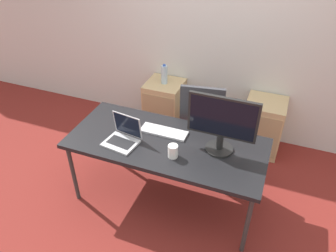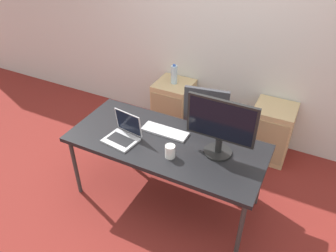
% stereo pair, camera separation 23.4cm
% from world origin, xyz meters
% --- Properties ---
extents(ground_plane, '(14.00, 14.00, 0.00)m').
position_xyz_m(ground_plane, '(0.00, 0.00, 0.00)').
color(ground_plane, maroon).
extents(wall_back, '(10.00, 0.05, 2.60)m').
position_xyz_m(wall_back, '(0.00, 1.41, 1.30)').
color(wall_back, silver).
rests_on(wall_back, ground_plane).
extents(desk, '(1.82, 0.80, 0.73)m').
position_xyz_m(desk, '(0.00, 0.00, 0.68)').
color(desk, black).
rests_on(desk, ground_plane).
extents(office_chair, '(0.56, 0.59, 1.06)m').
position_xyz_m(office_chair, '(0.15, 0.70, 0.40)').
color(office_chair, '#232326').
rests_on(office_chair, ground_plane).
extents(cabinet_left, '(0.45, 0.44, 0.67)m').
position_xyz_m(cabinet_left, '(-0.48, 1.16, 0.33)').
color(cabinet_left, tan).
rests_on(cabinet_left, ground_plane).
extents(cabinet_right, '(0.45, 0.44, 0.67)m').
position_xyz_m(cabinet_right, '(0.77, 1.16, 0.33)').
color(cabinet_right, tan).
rests_on(cabinet_right, ground_plane).
extents(water_bottle, '(0.08, 0.08, 0.25)m').
position_xyz_m(water_bottle, '(-0.48, 1.16, 0.78)').
color(water_bottle, silver).
rests_on(water_bottle, cabinet_left).
extents(laptop_center, '(0.32, 0.29, 0.25)m').
position_xyz_m(laptop_center, '(-0.37, -0.14, 0.78)').
color(laptop_center, silver).
rests_on(laptop_center, desk).
extents(monitor, '(0.59, 0.24, 0.53)m').
position_xyz_m(monitor, '(0.47, 0.06, 1.02)').
color(monitor, black).
rests_on(monitor, desk).
extents(keyboard, '(0.45, 0.15, 0.02)m').
position_xyz_m(keyboard, '(-0.07, 0.12, 0.74)').
color(keyboard, '#BCBCC1').
rests_on(keyboard, desk).
extents(coffee_cup_white, '(0.09, 0.09, 0.12)m').
position_xyz_m(coffee_cup_white, '(0.13, -0.17, 0.79)').
color(coffee_cup_white, white).
rests_on(coffee_cup_white, desk).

